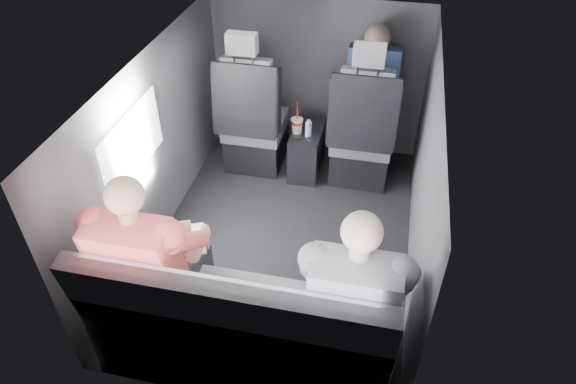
% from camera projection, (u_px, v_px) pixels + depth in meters
% --- Properties ---
extents(floor, '(2.60, 2.60, 0.00)m').
position_uv_depth(floor, '(284.00, 238.00, 3.79)').
color(floor, black).
rests_on(floor, ground).
extents(ceiling, '(2.60, 2.60, 0.00)m').
position_uv_depth(ceiling, '(283.00, 68.00, 2.95)').
color(ceiling, '#B2B2AD').
rests_on(ceiling, panel_back).
extents(panel_left, '(0.02, 2.60, 1.35)m').
position_uv_depth(panel_left, '(156.00, 148.00, 3.52)').
color(panel_left, '#56565B').
rests_on(panel_left, floor).
extents(panel_right, '(0.02, 2.60, 1.35)m').
position_uv_depth(panel_right, '(423.00, 182.00, 3.22)').
color(panel_right, '#56565B').
rests_on(panel_right, floor).
extents(panel_front, '(1.80, 0.02, 1.35)m').
position_uv_depth(panel_front, '(317.00, 77.00, 4.36)').
color(panel_front, '#56565B').
rests_on(panel_front, floor).
extents(panel_back, '(1.80, 0.02, 1.35)m').
position_uv_depth(panel_back, '(223.00, 323.00, 2.38)').
color(panel_back, '#56565B').
rests_on(panel_back, floor).
extents(side_window, '(0.02, 0.75, 0.42)m').
position_uv_depth(side_window, '(133.00, 144.00, 3.15)').
color(side_window, white).
rests_on(side_window, panel_left).
extents(seatbelt, '(0.35, 0.11, 0.59)m').
position_uv_depth(seatbelt, '(364.00, 105.00, 3.73)').
color(seatbelt, black).
rests_on(seatbelt, front_seat_right).
extents(front_seat_left, '(0.52, 0.58, 1.26)m').
position_uv_depth(front_seat_left, '(253.00, 126.00, 4.25)').
color(front_seat_left, black).
rests_on(front_seat_left, floor).
extents(front_seat_right, '(0.52, 0.58, 1.26)m').
position_uv_depth(front_seat_right, '(362.00, 139.00, 4.11)').
color(front_seat_right, black).
rests_on(front_seat_right, floor).
extents(center_console, '(0.24, 0.48, 0.41)m').
position_uv_depth(center_console, '(307.00, 150.00, 4.34)').
color(center_console, black).
rests_on(center_console, floor).
extents(rear_bench, '(1.60, 0.57, 0.92)m').
position_uv_depth(rear_bench, '(242.00, 330.00, 2.79)').
color(rear_bench, '#58575C').
rests_on(rear_bench, floor).
extents(soda_cup, '(0.10, 0.10, 0.29)m').
position_uv_depth(soda_cup, '(297.00, 125.00, 4.12)').
color(soda_cup, white).
rests_on(soda_cup, center_console).
extents(water_bottle, '(0.05, 0.05, 0.15)m').
position_uv_depth(water_bottle, '(308.00, 129.00, 4.09)').
color(water_bottle, '#9BBDD2').
rests_on(water_bottle, center_console).
extents(laptop_white, '(0.41, 0.44, 0.25)m').
position_uv_depth(laptop_white, '(170.00, 243.00, 2.85)').
color(laptop_white, silver).
rests_on(laptop_white, passenger_rear_left).
extents(laptop_black, '(0.37, 0.35, 0.24)m').
position_uv_depth(laptop_black, '(362.00, 267.00, 2.71)').
color(laptop_black, black).
rests_on(laptop_black, passenger_rear_right).
extents(passenger_rear_left, '(0.53, 0.64, 1.26)m').
position_uv_depth(passenger_rear_left, '(153.00, 260.00, 2.73)').
color(passenger_rear_left, '#2F3034').
rests_on(passenger_rear_left, rear_bench).
extents(passenger_rear_right, '(0.52, 0.64, 1.25)m').
position_uv_depth(passenger_rear_right, '(355.00, 294.00, 2.56)').
color(passenger_rear_right, navy).
rests_on(passenger_rear_right, rear_bench).
extents(passenger_front_right, '(0.40, 0.40, 0.81)m').
position_uv_depth(passenger_front_right, '(372.00, 85.00, 4.08)').
color(passenger_front_right, navy).
rests_on(passenger_front_right, front_seat_right).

